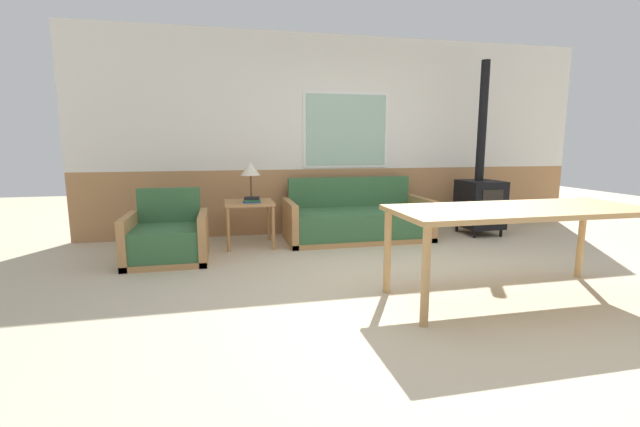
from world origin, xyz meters
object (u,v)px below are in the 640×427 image
at_px(table_lamp, 251,170).
at_px(dining_table, 519,216).
at_px(couch, 357,221).
at_px(side_table, 249,208).
at_px(armchair, 168,240).
at_px(wood_stove, 480,196).

xyz_separation_m(table_lamp, dining_table, (1.96, -2.40, -0.24)).
bearing_deg(couch, side_table, -177.20).
relative_size(armchair, dining_table, 0.41).
height_order(couch, dining_table, couch).
distance_m(dining_table, wood_stove, 2.58).
bearing_deg(table_lamp, dining_table, -50.73).
xyz_separation_m(armchair, dining_table, (2.90, -1.81, 0.45)).
bearing_deg(dining_table, wood_stove, 63.19).
xyz_separation_m(couch, armchair, (-2.30, -0.56, -0.01)).
distance_m(side_table, wood_stove, 3.16).
distance_m(couch, armchair, 2.37).
xyz_separation_m(table_lamp, wood_stove, (3.12, -0.10, -0.38)).
height_order(side_table, dining_table, dining_table).
height_order(armchair, table_lamp, table_lamp).
xyz_separation_m(couch, wood_stove, (1.75, -0.06, 0.30)).
bearing_deg(couch, armchair, -166.44).
distance_m(armchair, side_table, 1.05).
height_order(couch, side_table, couch).
bearing_deg(dining_table, table_lamp, 129.27).
bearing_deg(armchair, table_lamp, 22.02).
distance_m(side_table, table_lamp, 0.47).
bearing_deg(table_lamp, couch, -1.41).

